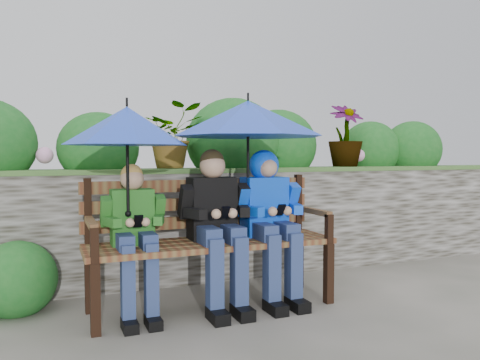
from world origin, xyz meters
name	(u,v)px	position (x,y,z in m)	size (l,w,h in m)	color
ground	(245,299)	(0.00, 0.00, 0.00)	(60.00, 60.00, 0.00)	#515246
garden_backdrop	(175,204)	(-0.16, 1.60, 0.61)	(8.07, 2.88, 1.84)	#302D23
park_bench	(209,232)	(-0.30, -0.02, 0.56)	(1.86, 0.55, 0.98)	black
boy_left	(134,230)	(-0.88, -0.10, 0.63)	(0.44, 0.51, 1.09)	#21631D
boy_middle	(216,219)	(-0.28, -0.11, 0.67)	(0.53, 0.61, 1.20)	black
boy_right	(269,211)	(0.17, -0.10, 0.72)	(0.52, 0.63, 1.19)	blue
umbrella_left	(127,126)	(-0.93, -0.13, 1.35)	(0.85, 0.85, 0.82)	blue
umbrella_right	(248,119)	(0.01, -0.05, 1.43)	(1.17, 1.17, 0.89)	blue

